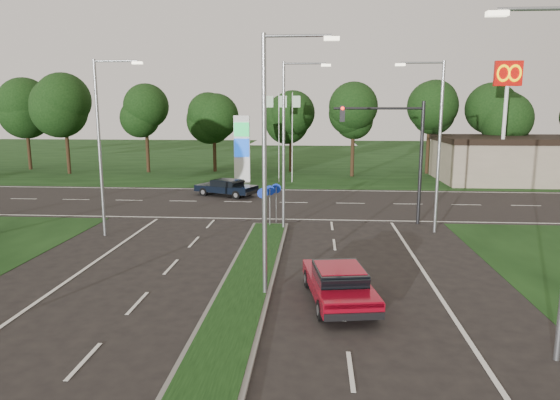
{
  "coord_description": "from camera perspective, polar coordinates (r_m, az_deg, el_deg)",
  "views": [
    {
      "loc": [
        2.55,
        -10.78,
        6.58
      ],
      "look_at": [
        0.82,
        13.04,
        2.2
      ],
      "focal_mm": 32.0,
      "sensor_mm": 36.0,
      "label": 1
    }
  ],
  "objects": [
    {
      "name": "commercial_building",
      "position": [
        50.87,
        26.68,
        4.12
      ],
      "size": [
        16.0,
        9.0,
        4.0
      ],
      "primitive_type": "cube",
      "color": "gray",
      "rests_on": "ground"
    },
    {
      "name": "gas_pylon",
      "position": [
        44.41,
        -4.09,
        5.99
      ],
      "size": [
        5.8,
        1.26,
        8.0
      ],
      "color": "silver",
      "rests_on": "ground"
    },
    {
      "name": "traffic_signal",
      "position": [
        29.21,
        13.36,
        6.33
      ],
      "size": [
        5.1,
        0.42,
        7.0
      ],
      "color": "black",
      "rests_on": "ground"
    },
    {
      "name": "navy_sedan",
      "position": [
        38.26,
        -6.15,
        1.47
      ],
      "size": [
        5.0,
        3.61,
        1.27
      ],
      "rotation": [
        0.0,
        0.0,
        1.15
      ],
      "color": "black",
      "rests_on": "ground"
    },
    {
      "name": "median_signs",
      "position": [
        27.73,
        -1.19,
        0.28
      ],
      "size": [
        1.16,
        1.76,
        2.38
      ],
      "color": "gray",
      "rests_on": "ground"
    },
    {
      "name": "median_kerb",
      "position": [
        16.35,
        -5.31,
        -13.14
      ],
      "size": [
        2.0,
        26.0,
        0.12
      ],
      "primitive_type": "cube",
      "color": "slate",
      "rests_on": "ground"
    },
    {
      "name": "streetlight_left_far",
      "position": [
        27.09,
        -19.6,
        6.62
      ],
      "size": [
        2.53,
        0.22,
        9.0
      ],
      "color": "gray",
      "rests_on": "ground"
    },
    {
      "name": "verge_far",
      "position": [
        66.16,
        1.93,
        4.67
      ],
      "size": [
        160.0,
        50.0,
        0.02
      ],
      "primitive_type": "cube",
      "color": "black",
      "rests_on": "ground"
    },
    {
      "name": "streetlight_median_near",
      "position": [
        16.92,
        -1.13,
        5.3
      ],
      "size": [
        2.53,
        0.22,
        9.0
      ],
      "color": "gray",
      "rests_on": "ground"
    },
    {
      "name": "streetlight_median_far",
      "position": [
        26.87,
        0.84,
        7.19
      ],
      "size": [
        2.53,
        0.22,
        9.0
      ],
      "color": "gray",
      "rests_on": "ground"
    },
    {
      "name": "red_sedan",
      "position": [
        17.51,
        6.74,
        -9.36
      ],
      "size": [
        2.6,
        4.86,
        1.27
      ],
      "rotation": [
        0.0,
        0.0,
        0.16
      ],
      "color": "maroon",
      "rests_on": "ground"
    },
    {
      "name": "treeline_far",
      "position": [
        50.77,
        1.41,
        10.67
      ],
      "size": [
        6.0,
        6.0,
        9.9
      ],
      "color": "black",
      "rests_on": "ground"
    },
    {
      "name": "cross_road",
      "position": [
        35.49,
        -0.04,
        -0.29
      ],
      "size": [
        160.0,
        12.0,
        0.02
      ],
      "primitive_type": "cube",
      "color": "black",
      "rests_on": "ground"
    },
    {
      "name": "streetlight_right_far",
      "position": [
        27.54,
        17.39,
        6.8
      ],
      "size": [
        2.53,
        0.22,
        9.0
      ],
      "rotation": [
        0.0,
        0.0,
        3.14
      ],
      "color": "gray",
      "rests_on": "ground"
    },
    {
      "name": "mcdonalds_sign",
      "position": [
        45.48,
        24.51,
        11.25
      ],
      "size": [
        2.2,
        0.47,
        10.4
      ],
      "color": "silver",
      "rests_on": "ground"
    },
    {
      "name": "ground",
      "position": [
        12.88,
        -8.4,
        -20.43
      ],
      "size": [
        160.0,
        160.0,
        0.0
      ],
      "primitive_type": "plane",
      "color": "black",
      "rests_on": "ground"
    }
  ]
}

